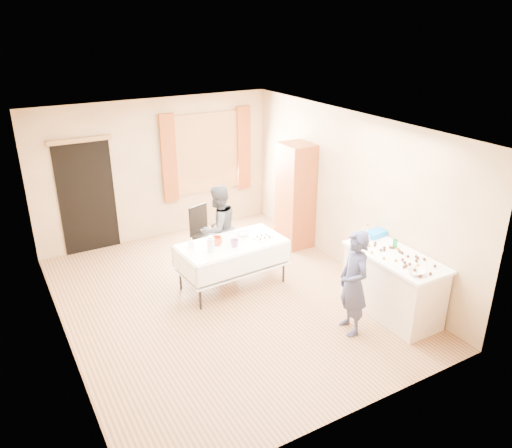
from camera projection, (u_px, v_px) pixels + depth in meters
floor at (225, 300)px, 7.49m from camera, size 4.50×5.50×0.02m
ceiling at (220, 126)px, 6.47m from camera, size 4.50×5.50×0.02m
wall_back at (157, 170)px, 9.19m from camera, size 4.50×0.02×2.60m
wall_front at (351, 314)px, 4.77m from camera, size 4.50×0.02×2.60m
wall_left at (53, 255)px, 5.95m from camera, size 0.02×5.50×2.60m
wall_right at (349, 193)px, 8.02m from camera, size 0.02×5.50×2.60m
window_frame at (207, 153)px, 9.54m from camera, size 1.32×0.06×1.52m
window_pane at (207, 153)px, 9.52m from camera, size 1.20×0.02×1.40m
curtain_left at (169, 159)px, 9.14m from camera, size 0.28×0.06×1.65m
curtain_right at (244, 148)px, 9.85m from camera, size 0.28×0.06×1.65m
doorway at (87, 197)px, 8.69m from camera, size 0.95×0.04×2.00m
door_lintel at (79, 140)px, 8.27m from camera, size 1.05×0.06×0.08m
cabinet at (295, 196)px, 8.92m from camera, size 0.50×0.60×1.90m
counter at (393, 285)px, 6.98m from camera, size 0.69×1.46×0.91m
party_table at (232, 260)px, 7.69m from camera, size 1.67×0.92×0.75m
chair at (205, 243)px, 8.65m from camera, size 0.50×0.50×0.95m
girl at (354, 283)px, 6.48m from camera, size 0.66×0.55×1.45m
woman at (218, 228)px, 8.13m from camera, size 1.02×0.95×1.45m
soda_can at (395, 244)px, 7.01m from camera, size 0.08×0.08×0.12m
mixing_bowl at (416, 272)px, 6.31m from camera, size 0.31×0.31×0.05m
foam_block at (364, 238)px, 7.24m from camera, size 0.18×0.15×0.08m
blue_basket at (376, 234)px, 7.38m from camera, size 0.32×0.23×0.08m
pitcher at (211, 245)px, 7.22m from camera, size 0.11×0.11×0.22m
cup_red at (217, 241)px, 7.47m from camera, size 0.21×0.21×0.13m
cup_rainbow at (234, 243)px, 7.40m from camera, size 0.15×0.15×0.12m
small_bowl at (243, 234)px, 7.79m from camera, size 0.21×0.21×0.06m
pastry_tray at (263, 238)px, 7.70m from camera, size 0.33×0.29×0.02m
bottle at (192, 243)px, 7.38m from camera, size 0.09×0.09×0.15m
cake_balls at (400, 257)px, 6.71m from camera, size 0.51×1.08×0.04m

